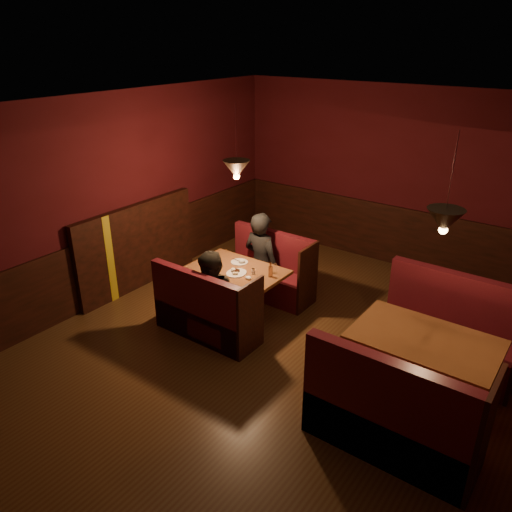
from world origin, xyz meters
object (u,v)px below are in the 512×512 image
Objects in this scene: main_bench_near at (205,316)px; second_table at (422,355)px; second_bench_near at (390,423)px; diner_a at (261,243)px; diner_b at (213,283)px; second_bench_far at (448,338)px; main_table at (239,279)px; main_bench_far at (270,275)px.

second_table is (2.63, 0.37, 0.29)m from main_bench_near.
diner_a is at bearing 146.06° from second_bench_near.
diner_a is at bearing 159.56° from second_table.
second_bench_near is at bearing -10.19° from main_bench_near.
main_bench_near is at bearing -141.41° from diner_b.
main_table is at bearing -169.56° from second_bench_far.
diner_b reaches higher than main_bench_far.
second_bench_near reaches higher than main_bench_near.
main_table is 0.81× the size of second_bench_far.
main_bench_far and main_bench_near have the same top height.
main_bench_far is 0.94× the size of diner_b.
second_table is 0.88m from second_bench_far.
second_bench_far is 1.70m from second_bench_near.
main_bench_far is 3.29m from second_bench_near.
main_table is 0.79× the size of diner_a.
second_bench_near is at bearing 149.99° from diner_a.
main_bench_near is at bearing -88.85° from main_table.
main_table is 0.73m from diner_a.
main_bench_far is at bearing 144.05° from second_bench_near.
second_table is 2.59m from diner_b.
main_bench_near reaches higher than main_table.
main_bench_near is 2.70m from second_bench_near.
main_bench_near is 0.46m from diner_b.
main_table is 2.67m from second_table.
second_bench_far reaches higher than main_bench_far.
diner_a reaches higher than second_bench_far.
main_bench_near is 0.94× the size of diner_b.
diner_a reaches higher than second_bench_near.
second_table is at bearing 92.20° from second_bench_near.
diner_a is (-2.78, 1.87, 0.45)m from second_bench_near.
main_table is at bearing -91.15° from main_bench_far.
second_bench_far is (2.68, 0.49, -0.17)m from main_table.
diner_b reaches higher than main_table.
main_bench_near is at bearing -155.40° from second_bench_far.
main_bench_far is at bearing 67.69° from diner_b.
main_table is at bearing 91.15° from main_bench_near.
main_bench_near is at bearing -90.00° from main_bench_far.
second_bench_far and second_bench_near have the same top height.
second_bench_near is at bearing -87.80° from second_table.
second_bench_far reaches higher than second_table.
second_bench_far is 1.00× the size of second_bench_near.
main_table is 2.94m from second_bench_near.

